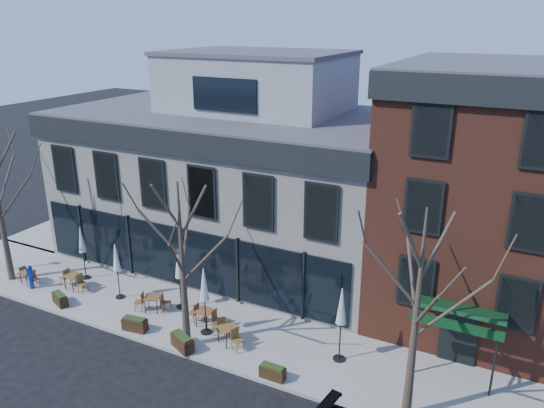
% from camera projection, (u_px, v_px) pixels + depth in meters
% --- Properties ---
extents(ground, '(120.00, 120.00, 0.00)m').
position_uv_depth(ground, '(184.00, 291.00, 26.40)').
color(ground, black).
rests_on(ground, ground).
extents(sidewalk_front, '(33.50, 4.70, 0.15)m').
position_uv_depth(sidewalk_front, '(216.00, 327.00, 23.17)').
color(sidewalk_front, gray).
rests_on(sidewalk_front, ground).
extents(sidewalk_side, '(4.50, 12.00, 0.15)m').
position_uv_depth(sidewalk_side, '(101.00, 215.00, 36.23)').
color(sidewalk_side, gray).
rests_on(sidewalk_side, ground).
extents(corner_building, '(18.39, 10.39, 11.10)m').
position_uv_depth(corner_building, '(235.00, 175.00, 29.05)').
color(corner_building, silver).
rests_on(corner_building, ground).
extents(red_brick_building, '(8.20, 11.78, 11.18)m').
position_uv_depth(red_brick_building, '(488.00, 193.00, 23.14)').
color(red_brick_building, brown).
rests_on(red_brick_building, ground).
extents(tree_mid, '(3.50, 3.55, 7.04)m').
position_uv_depth(tree_mid, '(183.00, 265.00, 20.56)').
color(tree_mid, '#382B21').
rests_on(tree_mid, sidewalk_front).
extents(tree_right, '(3.72, 3.77, 7.48)m').
position_uv_depth(tree_right, '(416.00, 316.00, 16.63)').
color(tree_right, '#382B21').
rests_on(tree_right, sidewalk_front).
extents(call_box, '(0.26, 0.26, 1.29)m').
position_uv_depth(call_box, '(30.00, 276.00, 26.11)').
color(call_box, '#0C22A1').
rests_on(call_box, sidewalk_front).
extents(cafe_set_0, '(1.59, 0.70, 0.82)m').
position_uv_depth(cafe_set_0, '(28.00, 276.00, 26.69)').
color(cafe_set_0, brown).
rests_on(cafe_set_0, sidewalk_front).
extents(cafe_set_1, '(1.81, 0.77, 0.94)m').
position_uv_depth(cafe_set_1, '(73.00, 280.00, 26.12)').
color(cafe_set_1, brown).
rests_on(cafe_set_1, sidewalk_front).
extents(cafe_set_2, '(1.73, 1.06, 0.90)m').
position_uv_depth(cafe_set_2, '(153.00, 302.00, 24.16)').
color(cafe_set_2, brown).
rests_on(cafe_set_2, sidewalk_front).
extents(cafe_set_3, '(1.77, 0.74, 0.93)m').
position_uv_depth(cafe_set_3, '(205.00, 316.00, 22.98)').
color(cafe_set_3, brown).
rests_on(cafe_set_3, sidewalk_front).
extents(cafe_set_4, '(1.81, 1.10, 0.94)m').
position_uv_depth(cafe_set_4, '(228.00, 333.00, 21.76)').
color(cafe_set_4, brown).
rests_on(cafe_set_4, sidewalk_front).
extents(umbrella_0, '(0.45, 0.45, 2.82)m').
position_uv_depth(umbrella_0, '(82.00, 243.00, 26.72)').
color(umbrella_0, black).
rests_on(umbrella_0, sidewalk_front).
extents(umbrella_1, '(0.44, 0.44, 2.78)m').
position_uv_depth(umbrella_1, '(116.00, 260.00, 24.83)').
color(umbrella_1, black).
rests_on(umbrella_1, sidewalk_front).
extents(umbrella_2, '(0.47, 0.47, 2.93)m').
position_uv_depth(umbrella_2, '(179.00, 267.00, 23.94)').
color(umbrella_2, black).
rests_on(umbrella_2, sidewalk_front).
extents(umbrella_3, '(0.48, 0.48, 3.02)m').
position_uv_depth(umbrella_3, '(204.00, 288.00, 21.92)').
color(umbrella_3, black).
rests_on(umbrella_3, sidewalk_front).
extents(umbrella_4, '(0.50, 0.50, 3.13)m').
position_uv_depth(umbrella_4, '(341.00, 310.00, 20.13)').
color(umbrella_4, black).
rests_on(umbrella_4, sidewalk_front).
extents(planter_0, '(1.08, 0.73, 0.56)m').
position_uv_depth(planter_0, '(60.00, 299.00, 24.78)').
color(planter_0, black).
rests_on(planter_0, sidewalk_front).
extents(planter_1, '(1.13, 0.58, 0.60)m').
position_uv_depth(planter_1, '(135.00, 324.00, 22.72)').
color(planter_1, '#331E11').
rests_on(planter_1, sidewalk_front).
extents(planter_2, '(1.23, 0.88, 0.64)m').
position_uv_depth(planter_2, '(182.00, 342.00, 21.43)').
color(planter_2, black).
rests_on(planter_2, sidewalk_front).
extents(planter_3, '(0.98, 0.40, 0.55)m').
position_uv_depth(planter_3, '(273.00, 372.00, 19.69)').
color(planter_3, '#322310').
rests_on(planter_3, sidewalk_front).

